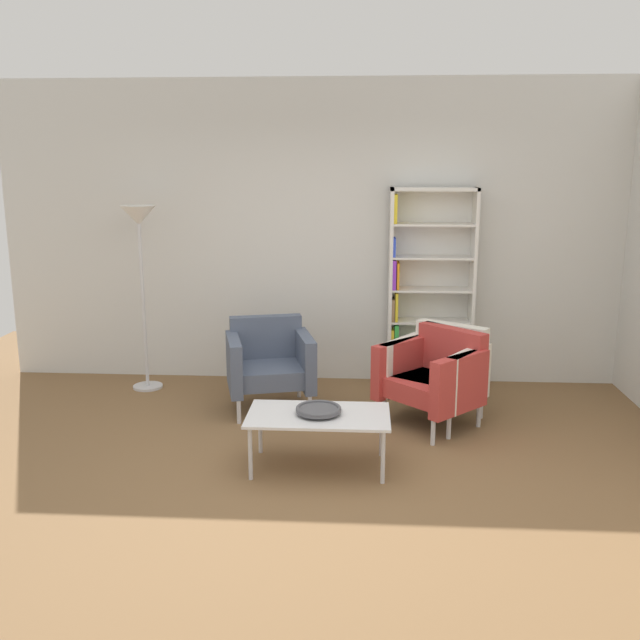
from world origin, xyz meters
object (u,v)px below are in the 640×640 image
Objects in this scene: armchair_spare_guest at (438,371)px; floor_lamp_torchiere at (140,238)px; armchair_near_window at (434,376)px; decorative_bowl at (318,409)px; coffee_table_low at (318,418)px; armchair_by_bookshelf at (269,362)px; bookshelf_tall at (426,291)px.

floor_lamp_torchiere is at bearing -159.42° from armchair_spare_guest.
armchair_spare_guest is (0.05, 0.13, 0.00)m from armchair_near_window.
floor_lamp_torchiere reaches higher than armchair_spare_guest.
decorative_bowl is at bearing -97.50° from armchair_spare_guest.
coffee_table_low is at bearing 180.00° from decorative_bowl.
decorative_bowl is 1.28m from armchair_near_window.
armchair_near_window is 0.14m from armchair_spare_guest.
coffee_table_low is 2.68m from floor_lamp_torchiere.
armchair_by_bookshelf is 0.90× the size of armchair_near_window.
coffee_table_low is at bearing -114.24° from bookshelf_tall.
armchair_near_window reaches higher than coffee_table_low.
armchair_spare_guest is at bearing -87.16° from bookshelf_tall.
armchair_by_bookshelf is 1.69m from floor_lamp_torchiere.
armchair_by_bookshelf is 0.49× the size of floor_lamp_torchiere.
armchair_by_bookshelf is (-0.52, 1.24, 0.05)m from coffee_table_low.
armchair_spare_guest is (0.94, 1.05, -0.02)m from decorative_bowl.
bookshelf_tall is at bearing 126.97° from armchair_spare_guest.
bookshelf_tall is at bearing 13.25° from armchair_by_bookshelf.
bookshelf_tall is 1.90× the size of coffee_table_low.
armchair_spare_guest is (0.05, -0.92, -0.51)m from bookshelf_tall.
floor_lamp_torchiere is (-1.77, 1.71, 1.08)m from coffee_table_low.
bookshelf_tall is 1.09× the size of floor_lamp_torchiere.
bookshelf_tall reaches higher than floor_lamp_torchiere.
decorative_bowl is at bearing -114.24° from bookshelf_tall.
armchair_by_bookshelf is at bearing 112.65° from coffee_table_low.
floor_lamp_torchiere is (-2.70, 0.65, 1.03)m from armchair_spare_guest.
armchair_near_window is at bearing -27.20° from armchair_by_bookshelf.
bookshelf_tall is 1.67m from armchair_by_bookshelf.
coffee_table_low is 1.28m from armchair_near_window.
armchair_spare_guest reaches higher than coffee_table_low.
armchair_by_bookshelf is at bearing -152.20° from bookshelf_tall.
coffee_table_low is 0.57× the size of floor_lamp_torchiere.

